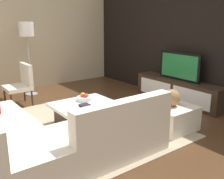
% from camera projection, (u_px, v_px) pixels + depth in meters
% --- Properties ---
extents(ground_plane, '(14.00, 14.00, 0.00)m').
position_uv_depth(ground_plane, '(84.00, 128.00, 4.36)').
color(ground_plane, '#4C301C').
extents(feature_wall_back, '(6.40, 0.12, 2.80)m').
position_uv_depth(feature_wall_back, '(191.00, 37.00, 5.57)').
color(feature_wall_back, black).
rests_on(feature_wall_back, ground).
extents(side_wall_left, '(0.12, 5.20, 2.80)m').
position_uv_depth(side_wall_left, '(24.00, 34.00, 6.58)').
color(side_wall_left, '#C6B28E').
rests_on(side_wall_left, ground).
extents(area_rug, '(3.06, 2.71, 0.01)m').
position_uv_depth(area_rug, '(81.00, 126.00, 4.44)').
color(area_rug, tan).
rests_on(area_rug, ground).
extents(media_console, '(2.12, 0.43, 0.50)m').
position_uv_depth(media_console, '(178.00, 91.00, 5.69)').
color(media_console, '#332319').
rests_on(media_console, ground).
extents(television, '(1.03, 0.06, 0.60)m').
position_uv_depth(television, '(180.00, 66.00, 5.55)').
color(television, black).
rests_on(television, media_console).
extents(sectional_couch, '(2.27, 2.31, 0.83)m').
position_uv_depth(sectional_couch, '(45.00, 136.00, 3.40)').
color(sectional_couch, beige).
rests_on(sectional_couch, ground).
extents(coffee_table, '(0.93, 1.03, 0.38)m').
position_uv_depth(coffee_table, '(86.00, 114.00, 4.45)').
color(coffee_table, '#332319').
rests_on(coffee_table, ground).
extents(accent_chair_near, '(0.55, 0.50, 0.87)m').
position_uv_depth(accent_chair_near, '(21.00, 82.00, 5.47)').
color(accent_chair_near, '#332319').
rests_on(accent_chair_near, ground).
extents(floor_lamp, '(0.33, 0.33, 1.71)m').
position_uv_depth(floor_lamp, '(27.00, 34.00, 5.94)').
color(floor_lamp, '#A5A5AA').
rests_on(floor_lamp, ground).
extents(ottoman, '(0.70, 0.70, 0.40)m').
position_uv_depth(ottoman, '(171.00, 117.00, 4.30)').
color(ottoman, beige).
rests_on(ottoman, ground).
extents(fruit_bowl, '(0.28, 0.28, 0.14)m').
position_uv_depth(fruit_bowl, '(85.00, 98.00, 4.58)').
color(fruit_bowl, silver).
rests_on(fruit_bowl, coffee_table).
extents(decorative_ball, '(0.28, 0.28, 0.28)m').
position_uv_depth(decorative_ball, '(172.00, 98.00, 4.21)').
color(decorative_ball, '#997247').
rests_on(decorative_ball, ottoman).
extents(book_stack, '(0.19, 0.17, 0.07)m').
position_uv_depth(book_stack, '(86.00, 107.00, 4.15)').
color(book_stack, maroon).
rests_on(book_stack, coffee_table).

